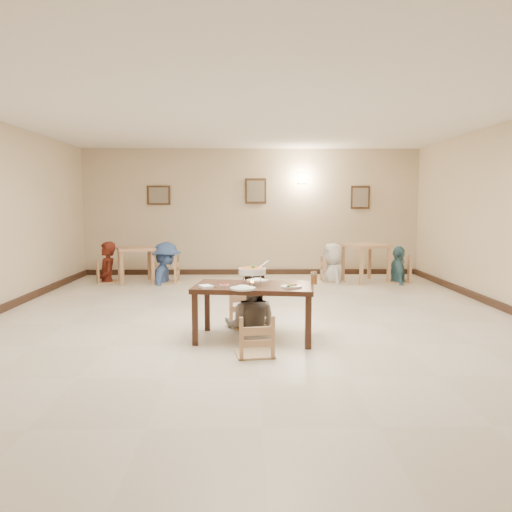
{
  "coord_description": "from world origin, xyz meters",
  "views": [
    {
      "loc": [
        -0.12,
        -6.97,
        1.7
      ],
      "look_at": [
        0.01,
        -0.15,
        0.98
      ],
      "focal_mm": 35.0,
      "sensor_mm": 36.0,
      "label": 1
    }
  ],
  "objects_px": {
    "curry_warmer": "(252,271)",
    "bg_chair_rl": "(333,259)",
    "drink_glass": "(314,278)",
    "bg_diner_d": "(399,246)",
    "chair_near": "(255,316)",
    "bg_diner_c": "(333,243)",
    "bg_table_left": "(136,254)",
    "bg_chair_lr": "(166,258)",
    "bg_diner_a": "(106,242)",
    "chair_far": "(248,291)",
    "bg_table_right": "(366,251)",
    "main_table": "(254,291)",
    "bg_chair_ll": "(107,262)",
    "bg_diner_b": "(165,242)",
    "bg_chair_rr": "(399,257)",
    "main_diner": "(251,271)"
  },
  "relations": [
    {
      "from": "bg_diner_c",
      "to": "bg_chair_rl",
      "type": "bearing_deg",
      "value": -98.97
    },
    {
      "from": "bg_chair_ll",
      "to": "bg_diner_b",
      "type": "distance_m",
      "value": 1.37
    },
    {
      "from": "drink_glass",
      "to": "bg_chair_rr",
      "type": "bearing_deg",
      "value": 61.39
    },
    {
      "from": "curry_warmer",
      "to": "bg_diner_c",
      "type": "xyz_separation_m",
      "value": [
        1.83,
        4.71,
        -0.02
      ]
    },
    {
      "from": "bg_diner_b",
      "to": "bg_diner_c",
      "type": "distance_m",
      "value": 3.64
    },
    {
      "from": "bg_table_left",
      "to": "chair_near",
      "type": "bearing_deg",
      "value": -64.7
    },
    {
      "from": "bg_chair_ll",
      "to": "main_diner",
      "type": "bearing_deg",
      "value": -163.53
    },
    {
      "from": "drink_glass",
      "to": "bg_table_right",
      "type": "height_order",
      "value": "drink_glass"
    },
    {
      "from": "bg_diner_d",
      "to": "bg_diner_a",
      "type": "bearing_deg",
      "value": 96.39
    },
    {
      "from": "main_diner",
      "to": "bg_diner_d",
      "type": "height_order",
      "value": "bg_diner_d"
    },
    {
      "from": "drink_glass",
      "to": "bg_diner_a",
      "type": "xyz_separation_m",
      "value": [
        -3.88,
        4.59,
        0.12
      ]
    },
    {
      "from": "curry_warmer",
      "to": "bg_diner_c",
      "type": "height_order",
      "value": "bg_diner_c"
    },
    {
      "from": "bg_chair_ll",
      "to": "curry_warmer",
      "type": "bearing_deg",
      "value": -167.33
    },
    {
      "from": "main_diner",
      "to": "bg_diner_c",
      "type": "distance_m",
      "value": 4.48
    },
    {
      "from": "bg_diner_b",
      "to": "main_table",
      "type": "bearing_deg",
      "value": -154.34
    },
    {
      "from": "bg_chair_rl",
      "to": "bg_diner_a",
      "type": "xyz_separation_m",
      "value": [
        -4.93,
        -0.05,
        0.39
      ]
    },
    {
      "from": "bg_diner_c",
      "to": "drink_glass",
      "type": "bearing_deg",
      "value": -21.72
    },
    {
      "from": "chair_far",
      "to": "bg_diner_a",
      "type": "relative_size",
      "value": 0.56
    },
    {
      "from": "bg_chair_ll",
      "to": "bg_diner_c",
      "type": "bearing_deg",
      "value": -110.39
    },
    {
      "from": "chair_near",
      "to": "bg_chair_rl",
      "type": "height_order",
      "value": "bg_chair_rl"
    },
    {
      "from": "chair_near",
      "to": "bg_chair_rr",
      "type": "relative_size",
      "value": 0.82
    },
    {
      "from": "main_diner",
      "to": "bg_diner_d",
      "type": "relative_size",
      "value": 0.99
    },
    {
      "from": "bg_table_left",
      "to": "bg_chair_lr",
      "type": "bearing_deg",
      "value": -4.24
    },
    {
      "from": "bg_table_left",
      "to": "curry_warmer",
      "type": "bearing_deg",
      "value": -61.97
    },
    {
      "from": "bg_table_left",
      "to": "bg_diner_d",
      "type": "bearing_deg",
      "value": -0.46
    },
    {
      "from": "curry_warmer",
      "to": "bg_chair_rl",
      "type": "distance_m",
      "value": 5.07
    },
    {
      "from": "bg_table_right",
      "to": "bg_diner_b",
      "type": "relative_size",
      "value": 0.61
    },
    {
      "from": "drink_glass",
      "to": "bg_diner_d",
      "type": "relative_size",
      "value": 0.1
    },
    {
      "from": "chair_far",
      "to": "bg_table_right",
      "type": "relative_size",
      "value": 0.92
    },
    {
      "from": "bg_chair_lr",
      "to": "main_diner",
      "type": "bearing_deg",
      "value": 25.48
    },
    {
      "from": "main_table",
      "to": "bg_diner_a",
      "type": "height_order",
      "value": "bg_diner_a"
    },
    {
      "from": "bg_diner_c",
      "to": "bg_table_right",
      "type": "bearing_deg",
      "value": 75.04
    },
    {
      "from": "bg_chair_rr",
      "to": "bg_diner_d",
      "type": "bearing_deg",
      "value": 180.0
    },
    {
      "from": "chair_far",
      "to": "bg_table_right",
      "type": "bearing_deg",
      "value": 38.32
    },
    {
      "from": "bg_table_right",
      "to": "chair_near",
      "type": "bearing_deg",
      "value": -115.51
    },
    {
      "from": "chair_near",
      "to": "curry_warmer",
      "type": "relative_size",
      "value": 2.38
    },
    {
      "from": "chair_far",
      "to": "bg_diner_c",
      "type": "relative_size",
      "value": 0.58
    },
    {
      "from": "bg_chair_rl",
      "to": "bg_diner_a",
      "type": "height_order",
      "value": "bg_diner_a"
    },
    {
      "from": "bg_table_left",
      "to": "bg_chair_ll",
      "type": "relative_size",
      "value": 1.07
    },
    {
      "from": "drink_glass",
      "to": "bg_diner_d",
      "type": "bearing_deg",
      "value": 61.39
    },
    {
      "from": "bg_chair_lr",
      "to": "drink_glass",
      "type": "bearing_deg",
      "value": 30.85
    },
    {
      "from": "chair_far",
      "to": "chair_near",
      "type": "xyz_separation_m",
      "value": [
        0.06,
        -1.34,
        -0.04
      ]
    },
    {
      "from": "bg_chair_rl",
      "to": "curry_warmer",
      "type": "bearing_deg",
      "value": 155.62
    },
    {
      "from": "chair_near",
      "to": "bg_diner_c",
      "type": "distance_m",
      "value": 5.64
    },
    {
      "from": "bg_chair_ll",
      "to": "bg_diner_c",
      "type": "relative_size",
      "value": 0.54
    },
    {
      "from": "curry_warmer",
      "to": "bg_table_right",
      "type": "xyz_separation_m",
      "value": [
        2.53,
        4.64,
        -0.19
      ]
    },
    {
      "from": "bg_diner_a",
      "to": "bg_table_left",
      "type": "bearing_deg",
      "value": 63.44
    },
    {
      "from": "drink_glass",
      "to": "chair_near",
      "type": "bearing_deg",
      "value": -137.72
    },
    {
      "from": "bg_chair_rr",
      "to": "curry_warmer",
      "type": "bearing_deg",
      "value": -22.69
    },
    {
      "from": "bg_table_left",
      "to": "bg_chair_lr",
      "type": "relative_size",
      "value": 0.89
    }
  ]
}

